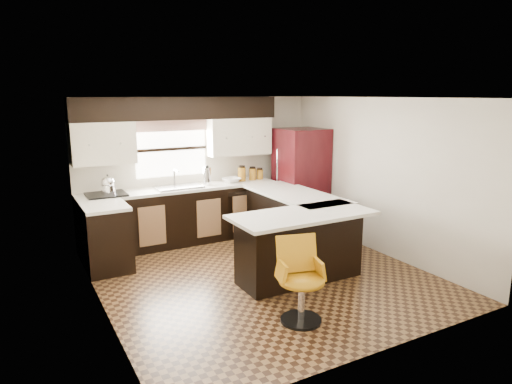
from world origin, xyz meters
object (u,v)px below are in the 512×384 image
peninsula_long (292,224)px  refrigerator (301,180)px  peninsula_return (299,247)px  bar_chair (302,282)px

peninsula_long → refrigerator: refrigerator is taller
peninsula_return → bar_chair: bearing=-123.1°
peninsula_return → refrigerator: size_ratio=0.89×
peninsula_long → refrigerator: bearing=49.6°
peninsula_long → refrigerator: 1.30m
peninsula_return → peninsula_long: bearing=61.7°
peninsula_long → bar_chair: bar_chair is taller
refrigerator → bar_chair: refrigerator is taller
peninsula_long → peninsula_return: 1.11m
refrigerator → bar_chair: bearing=-124.1°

